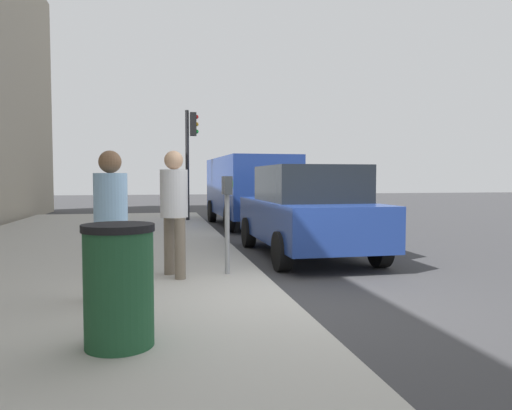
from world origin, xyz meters
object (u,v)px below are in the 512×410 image
at_px(pedestrian_bystander, 111,214).
at_px(parked_van_far, 249,187).
at_px(parking_meter, 227,204).
at_px(parked_sedan_near, 307,211).
at_px(trash_bin, 119,285).
at_px(pedestrian_at_meter, 174,203).
at_px(traffic_signal, 190,146).

bearing_deg(pedestrian_bystander, parked_van_far, 19.78).
distance_m(parking_meter, parked_sedan_near, 2.87).
relative_size(parking_meter, pedestrian_bystander, 0.83).
height_order(parked_van_far, trash_bin, parked_van_far).
height_order(pedestrian_bystander, parked_van_far, parked_van_far).
bearing_deg(trash_bin, parking_meter, -24.62).
height_order(pedestrian_bystander, parked_sedan_near, pedestrian_bystander).
bearing_deg(pedestrian_at_meter, traffic_signal, 63.77).
height_order(parking_meter, trash_bin, parking_meter).
xyz_separation_m(pedestrian_at_meter, trash_bin, (-2.77, 0.54, -0.53)).
xyz_separation_m(traffic_signal, trash_bin, (-12.01, 1.37, -1.92)).
xyz_separation_m(pedestrian_bystander, trash_bin, (-1.52, -0.20, -0.48)).
distance_m(parked_sedan_near, traffic_signal, 7.46).
height_order(pedestrian_bystander, trash_bin, pedestrian_bystander).
bearing_deg(trash_bin, pedestrian_at_meter, -11.04).
bearing_deg(pedestrian_bystander, pedestrian_at_meter, 8.45).
bearing_deg(pedestrian_at_meter, parked_van_far, 51.51).
height_order(parking_meter, parked_sedan_near, parked_sedan_near).
distance_m(pedestrian_bystander, traffic_signal, 10.70).
bearing_deg(pedestrian_bystander, parking_meter, -9.82).
xyz_separation_m(parked_sedan_near, trash_bin, (-4.98, 3.17, -0.24)).
relative_size(pedestrian_at_meter, pedestrian_bystander, 1.04).
xyz_separation_m(parking_meter, trash_bin, (-2.83, 1.29, -0.51)).
height_order(parking_meter, pedestrian_bystander, pedestrian_bystander).
xyz_separation_m(parking_meter, traffic_signal, (9.19, -0.08, 1.41)).
height_order(pedestrian_at_meter, traffic_signal, traffic_signal).
height_order(parked_sedan_near, trash_bin, parked_sedan_near).
bearing_deg(pedestrian_at_meter, parked_sedan_near, 18.94).
bearing_deg(pedestrian_bystander, traffic_signal, 30.53).
bearing_deg(pedestrian_at_meter, parking_meter, -16.72).
height_order(parked_van_far, traffic_signal, traffic_signal).
xyz_separation_m(parked_sedan_near, traffic_signal, (7.04, 1.80, 1.68)).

